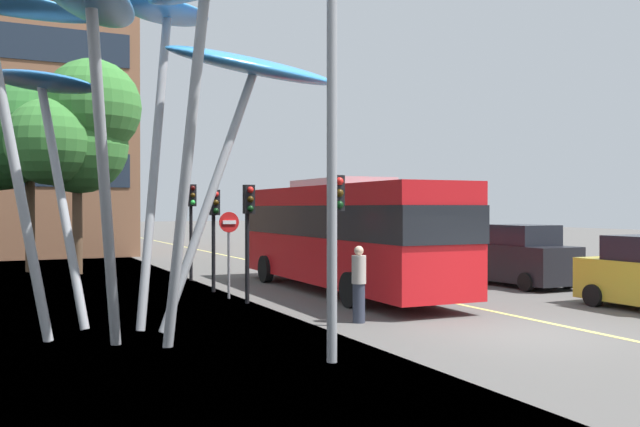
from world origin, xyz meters
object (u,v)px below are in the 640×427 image
Objects in this scene: traffic_light_opposite at (192,211)px; car_side_street at (336,240)px; car_parked_far at (413,246)px; pedestrian at (359,284)px; traffic_light_island_mid at (214,218)px; red_bus at (340,230)px; leaf_sculpture at (136,55)px; car_parked_mid at (521,257)px; street_lamp at (351,38)px; traffic_light_kerb_near at (336,217)px; no_entry_sign at (229,241)px; traffic_light_kerb_far at (248,217)px.

car_side_street is (9.29, 6.65, -1.56)m from traffic_light_opposite.
car_parked_far reaches higher than pedestrian.
red_bus is at bearing -24.61° from traffic_light_island_mid.
leaf_sculpture is 5.63× the size of pedestrian.
street_lamp is at bearing -145.00° from car_parked_mid.
street_lamp is 6.11m from pedestrian.
car_side_street reaches higher than pedestrian.
traffic_light_kerb_near is 1.33× the size of no_entry_sign.
traffic_light_island_mid reaches higher than car_parked_far.
street_lamp reaches higher than car_parked_mid.
pedestrian is at bearing -78.69° from traffic_light_island_mid.
traffic_light_kerb_far is (-0.57, 4.25, -0.07)m from traffic_light_kerb_near.
car_parked_far is (13.18, 9.60, -4.81)m from leaf_sculpture.
no_entry_sign reaches higher than car_side_street.
traffic_light_kerb_near is (4.23, -0.92, -3.40)m from leaf_sculpture.
leaf_sculpture is 17.00m from car_parked_far.
red_bus is 4.57× the size of no_entry_sign.
traffic_light_kerb_near is 0.85× the size of car_side_street.
red_bus is 6.52× the size of pedestrian.
red_bus is at bearing 63.77° from street_lamp.
pedestrian is at bearing 59.02° from street_lamp.
traffic_light_opposite is (-3.42, 5.19, 0.60)m from red_bus.
car_parked_far is 17.62m from street_lamp.
car_parked_far is at bearing 53.03° from street_lamp.
traffic_light_opposite is (-0.47, 10.69, 0.08)m from traffic_light_kerb_near.
red_bus is 1.29× the size of street_lamp.
traffic_light_island_mid is 1.78m from no_entry_sign.
traffic_light_opposite is at bearing 86.62° from street_lamp.
traffic_light_kerb_far is 6.45m from traffic_light_opposite.
traffic_light_opposite is 0.39× the size of street_lamp.
traffic_light_island_mid is (3.56, 6.24, -3.52)m from leaf_sculpture.
traffic_light_kerb_near is 1.03× the size of traffic_light_kerb_far.
traffic_light_island_mid is 0.36× the size of street_lamp.
pedestrian is 0.70× the size of no_entry_sign.
car_side_street is at bearing 35.59° from traffic_light_opposite.
car_side_street is (13.05, 16.42, -4.88)m from leaf_sculpture.
red_bus is 13.25m from car_side_street.
car_parked_far is 1.05× the size of car_side_street.
traffic_light_kerb_near is at bearing -118.19° from red_bus.
car_parked_far is at bearing 92.47° from car_parked_mid.
pedestrian is (0.71, 0.24, -1.57)m from traffic_light_kerb_near.
traffic_light_kerb_far reaches higher than car_side_street.
car_parked_far is 13.18m from pedestrian.
pedestrian is at bearing -72.25° from traffic_light_kerb_far.
traffic_light_island_mid is 0.92× the size of traffic_light_opposite.
traffic_light_opposite is 9.54m from car_parked_far.
red_bus reaches higher than no_entry_sign.
traffic_light_kerb_near reaches higher than car_parked_mid.
street_lamp is at bearing -112.57° from traffic_light_kerb_near.
no_entry_sign is (-3.68, 0.01, -0.26)m from red_bus.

